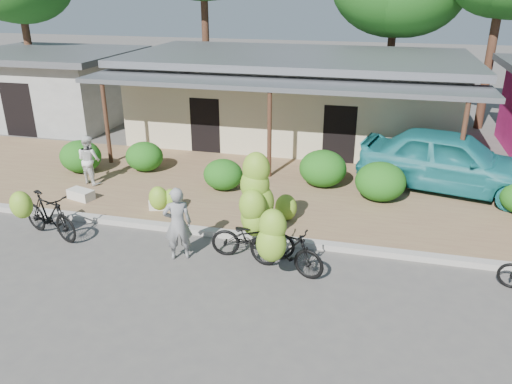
{
  "coord_description": "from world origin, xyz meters",
  "views": [
    {
      "loc": [
        3.23,
        -8.51,
        5.78
      ],
      "look_at": [
        0.55,
        2.19,
        1.2
      ],
      "focal_mm": 35.0,
      "sensor_mm": 36.0,
      "label": 1
    }
  ],
  "objects_px": {
    "bike_left": "(46,214)",
    "bike_right": "(282,246)",
    "vendor": "(178,224)",
    "bike_center": "(254,215)",
    "bystander": "(89,160)",
    "sack_far": "(81,194)",
    "teal_van": "(451,161)",
    "sack_near": "(166,203)"
  },
  "relations": [
    {
      "from": "vendor",
      "to": "bystander",
      "type": "height_order",
      "value": "vendor"
    },
    {
      "from": "sack_near",
      "to": "vendor",
      "type": "distance_m",
      "value": 2.67
    },
    {
      "from": "bike_right",
      "to": "bystander",
      "type": "distance_m",
      "value": 7.63
    },
    {
      "from": "bike_left",
      "to": "teal_van",
      "type": "relative_size",
      "value": 0.38
    },
    {
      "from": "bike_right",
      "to": "sack_far",
      "type": "bearing_deg",
      "value": 85.55
    },
    {
      "from": "vendor",
      "to": "bystander",
      "type": "xyz_separation_m",
      "value": [
        -4.3,
        3.45,
        0.01
      ]
    },
    {
      "from": "bike_right",
      "to": "bike_left",
      "type": "bearing_deg",
      "value": 103.33
    },
    {
      "from": "sack_far",
      "to": "bike_left",
      "type": "bearing_deg",
      "value": -78.64
    },
    {
      "from": "sack_near",
      "to": "sack_far",
      "type": "relative_size",
      "value": 1.13
    },
    {
      "from": "vendor",
      "to": "bike_center",
      "type": "bearing_deg",
      "value": 178.98
    },
    {
      "from": "sack_near",
      "to": "sack_far",
      "type": "height_order",
      "value": "sack_near"
    },
    {
      "from": "bike_right",
      "to": "teal_van",
      "type": "bearing_deg",
      "value": -17.38
    },
    {
      "from": "bike_center",
      "to": "bike_right",
      "type": "bearing_deg",
      "value": -144.37
    },
    {
      "from": "bike_center",
      "to": "vendor",
      "type": "relative_size",
      "value": 1.36
    },
    {
      "from": "sack_far",
      "to": "bike_right",
      "type": "bearing_deg",
      "value": -21.08
    },
    {
      "from": "sack_near",
      "to": "vendor",
      "type": "xyz_separation_m",
      "value": [
        1.31,
        -2.25,
        0.6
      ]
    },
    {
      "from": "vendor",
      "to": "bystander",
      "type": "relative_size",
      "value": 1.14
    },
    {
      "from": "bike_left",
      "to": "bystander",
      "type": "xyz_separation_m",
      "value": [
        -0.81,
        3.3,
        0.24
      ]
    },
    {
      "from": "bike_right",
      "to": "vendor",
      "type": "height_order",
      "value": "vendor"
    },
    {
      "from": "bike_center",
      "to": "sack_far",
      "type": "xyz_separation_m",
      "value": [
        -5.5,
        1.53,
        -0.68
      ]
    },
    {
      "from": "bike_left",
      "to": "sack_far",
      "type": "distance_m",
      "value": 2.17
    },
    {
      "from": "sack_far",
      "to": "teal_van",
      "type": "bearing_deg",
      "value": 18.14
    },
    {
      "from": "vendor",
      "to": "teal_van",
      "type": "height_order",
      "value": "teal_van"
    },
    {
      "from": "sack_far",
      "to": "vendor",
      "type": "xyz_separation_m",
      "value": [
        3.92,
        -2.24,
        0.61
      ]
    },
    {
      "from": "bike_right",
      "to": "sack_far",
      "type": "distance_m",
      "value": 6.79
    },
    {
      "from": "sack_far",
      "to": "teal_van",
      "type": "height_order",
      "value": "teal_van"
    },
    {
      "from": "bike_right",
      "to": "bystander",
      "type": "bearing_deg",
      "value": 78.13
    },
    {
      "from": "sack_near",
      "to": "vendor",
      "type": "bearing_deg",
      "value": -59.73
    },
    {
      "from": "vendor",
      "to": "teal_van",
      "type": "xyz_separation_m",
      "value": [
        6.31,
        5.59,
        0.15
      ]
    },
    {
      "from": "bike_left",
      "to": "bike_right",
      "type": "relative_size",
      "value": 1.07
    },
    {
      "from": "bike_right",
      "to": "sack_far",
      "type": "xyz_separation_m",
      "value": [
        -6.32,
        2.44,
        -0.47
      ]
    },
    {
      "from": "bike_center",
      "to": "bike_right",
      "type": "xyz_separation_m",
      "value": [
        0.82,
        -0.91,
        -0.21
      ]
    },
    {
      "from": "bike_center",
      "to": "bystander",
      "type": "xyz_separation_m",
      "value": [
        -5.89,
        2.73,
        -0.06
      ]
    },
    {
      "from": "bike_center",
      "to": "bike_right",
      "type": "relative_size",
      "value": 1.26
    },
    {
      "from": "bike_center",
      "to": "vendor",
      "type": "xyz_separation_m",
      "value": [
        -1.59,
        -0.71,
        -0.07
      ]
    },
    {
      "from": "bike_left",
      "to": "sack_far",
      "type": "xyz_separation_m",
      "value": [
        -0.42,
        2.1,
        -0.38
      ]
    },
    {
      "from": "sack_near",
      "to": "bystander",
      "type": "xyz_separation_m",
      "value": [
        -2.99,
        1.2,
        0.61
      ]
    },
    {
      "from": "teal_van",
      "to": "sack_far",
      "type": "bearing_deg",
      "value": 120.95
    },
    {
      "from": "bike_left",
      "to": "bike_right",
      "type": "bearing_deg",
      "value": -73.82
    },
    {
      "from": "bike_left",
      "to": "vendor",
      "type": "xyz_separation_m",
      "value": [
        3.5,
        -0.15,
        0.23
      ]
    },
    {
      "from": "bike_left",
      "to": "teal_van",
      "type": "height_order",
      "value": "teal_van"
    },
    {
      "from": "bike_center",
      "to": "sack_far",
      "type": "height_order",
      "value": "bike_center"
    }
  ]
}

